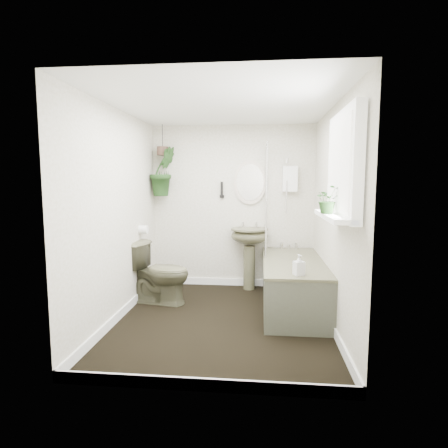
{
  "coord_description": "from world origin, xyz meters",
  "views": [
    {
      "loc": [
        0.41,
        -3.93,
        1.54
      ],
      "look_at": [
        0.0,
        0.15,
        1.05
      ],
      "focal_mm": 30.0,
      "sensor_mm": 36.0,
      "label": 1
    }
  ],
  "objects": [
    {
      "name": "sill_plant",
      "position": [
        0.97,
        -0.69,
        1.37
      ],
      "size": [
        0.26,
        0.24,
        0.24
      ],
      "primitive_type": "imported",
      "rotation": [
        0.0,
        0.0,
        0.27
      ],
      "color": "black",
      "rests_on": "window_sill"
    },
    {
      "name": "hanging_plant",
      "position": [
        -0.97,
        1.25,
        1.65
      ],
      "size": [
        0.48,
        0.48,
        0.69
      ],
      "primitive_type": "imported",
      "rotation": [
        0.0,
        0.0,
        0.74
      ],
      "color": "black",
      "rests_on": "ceiling"
    },
    {
      "name": "soap_bottle",
      "position": [
        0.79,
        -0.19,
        0.69
      ],
      "size": [
        0.13,
        0.13,
        0.21
      ],
      "primitive_type": "imported",
      "rotation": [
        0.0,
        0.0,
        0.41
      ],
      "color": "black",
      "rests_on": "bathtub"
    },
    {
      "name": "ceiling",
      "position": [
        0.0,
        0.0,
        2.31
      ],
      "size": [
        2.3,
        2.8,
        0.02
      ],
      "primitive_type": "cube",
      "color": "white",
      "rests_on": "ground"
    },
    {
      "name": "bath_screen",
      "position": [
        0.47,
        0.99,
        1.28
      ],
      "size": [
        0.04,
        0.72,
        1.4
      ],
      "primitive_type": null,
      "color": "silver",
      "rests_on": "bathtub"
    },
    {
      "name": "toilet",
      "position": [
        -0.85,
        0.54,
        0.39
      ],
      "size": [
        0.82,
        0.56,
        0.77
      ],
      "primitive_type": "imported",
      "rotation": [
        0.0,
        0.0,
        1.4
      ],
      "color": "#4B4A34",
      "rests_on": "floor"
    },
    {
      "name": "hanging_pot",
      "position": [
        -0.97,
        1.25,
        1.94
      ],
      "size": [
        0.16,
        0.16,
        0.12
      ],
      "primitive_type": "cylinder",
      "color": "#483226",
      "rests_on": "ceiling"
    },
    {
      "name": "window_recess",
      "position": [
        1.09,
        -0.7,
        1.65
      ],
      "size": [
        0.08,
        1.0,
        0.9
      ],
      "primitive_type": "cube",
      "color": "white",
      "rests_on": "wall_right"
    },
    {
      "name": "oval_mirror",
      "position": [
        0.25,
        1.37,
        1.5
      ],
      "size": [
        0.46,
        0.03,
        0.62
      ],
      "primitive_type": "ellipsoid",
      "color": "beige",
      "rests_on": "wall_back"
    },
    {
      "name": "bathtub",
      "position": [
        0.8,
        0.5,
        0.29
      ],
      "size": [
        0.72,
        1.72,
        0.58
      ],
      "primitive_type": null,
      "color": "#4B4A34",
      "rests_on": "floor"
    },
    {
      "name": "toilet_roll_holder",
      "position": [
        -1.1,
        0.7,
        0.9
      ],
      "size": [
        0.11,
        0.11,
        0.11
      ],
      "primitive_type": "cylinder",
      "rotation": [
        0.0,
        1.57,
        0.0
      ],
      "color": "white",
      "rests_on": "wall_left"
    },
    {
      "name": "pedestal_sink",
      "position": [
        0.25,
        1.23,
        0.44
      ],
      "size": [
        0.59,
        0.53,
        0.87
      ],
      "primitive_type": null,
      "rotation": [
        0.0,
        0.0,
        -0.21
      ],
      "color": "#4B4A34",
      "rests_on": "floor"
    },
    {
      "name": "shower_box",
      "position": [
        0.8,
        1.34,
        1.55
      ],
      "size": [
        0.2,
        0.1,
        0.35
      ],
      "primitive_type": "cube",
      "color": "white",
      "rests_on": "wall_back"
    },
    {
      "name": "wall_sconce",
      "position": [
        -0.15,
        1.36,
        1.4
      ],
      "size": [
        0.04,
        0.04,
        0.22
      ],
      "primitive_type": "cylinder",
      "color": "black",
      "rests_on": "wall_back"
    },
    {
      "name": "wall_back",
      "position": [
        0.0,
        1.41,
        1.15
      ],
      "size": [
        2.3,
        0.02,
        2.3
      ],
      "primitive_type": "cube",
      "color": "silver",
      "rests_on": "ground"
    },
    {
      "name": "wall_front",
      "position": [
        0.0,
        -1.41,
        1.15
      ],
      "size": [
        2.3,
        0.02,
        2.3
      ],
      "primitive_type": "cube",
      "color": "silver",
      "rests_on": "ground"
    },
    {
      "name": "wall_left",
      "position": [
        -1.16,
        0.0,
        1.15
      ],
      "size": [
        0.02,
        2.8,
        2.3
      ],
      "primitive_type": "cube",
      "color": "silver",
      "rests_on": "ground"
    },
    {
      "name": "wall_right",
      "position": [
        1.16,
        0.0,
        1.15
      ],
      "size": [
        0.02,
        2.8,
        2.3
      ],
      "primitive_type": "cube",
      "color": "silver",
      "rests_on": "ground"
    },
    {
      "name": "skirting",
      "position": [
        0.0,
        0.0,
        0.05
      ],
      "size": [
        2.3,
        2.8,
        0.1
      ],
      "primitive_type": "cube",
      "color": "white",
      "rests_on": "floor"
    },
    {
      "name": "window_sill",
      "position": [
        1.02,
        -0.7,
        1.23
      ],
      "size": [
        0.18,
        1.0,
        0.04
      ],
      "primitive_type": "cube",
      "color": "white",
      "rests_on": "wall_right"
    },
    {
      "name": "window_blinds",
      "position": [
        1.04,
        -0.7,
        1.65
      ],
      "size": [
        0.01,
        0.86,
        0.76
      ],
      "primitive_type": "cube",
      "color": "white",
      "rests_on": "wall_right"
    },
    {
      "name": "floor",
      "position": [
        0.0,
        0.0,
        -0.01
      ],
      "size": [
        2.3,
        2.8,
        0.02
      ],
      "primitive_type": "cube",
      "color": "black",
      "rests_on": "ground"
    }
  ]
}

